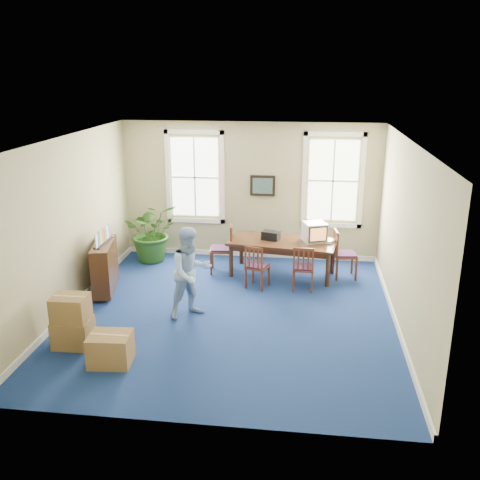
# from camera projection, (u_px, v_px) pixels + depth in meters

# --- Properties ---
(floor) EXTENTS (6.50, 6.50, 0.00)m
(floor) POSITION_uv_depth(u_px,v_px,m) (231.00, 314.00, 9.90)
(floor) COLOR navy
(floor) RESTS_ON ground
(ceiling) EXTENTS (6.50, 6.50, 0.00)m
(ceiling) POSITION_uv_depth(u_px,v_px,m) (230.00, 140.00, 8.92)
(ceiling) COLOR white
(ceiling) RESTS_ON ground
(wall_back) EXTENTS (6.50, 0.00, 6.50)m
(wall_back) POSITION_uv_depth(u_px,v_px,m) (250.00, 191.00, 12.48)
(wall_back) COLOR tan
(wall_back) RESTS_ON ground
(wall_front) EXTENTS (6.50, 0.00, 6.50)m
(wall_front) POSITION_uv_depth(u_px,v_px,m) (191.00, 310.00, 6.34)
(wall_front) COLOR tan
(wall_front) RESTS_ON ground
(wall_left) EXTENTS (0.00, 6.50, 6.50)m
(wall_left) POSITION_uv_depth(u_px,v_px,m) (68.00, 225.00, 9.77)
(wall_left) COLOR tan
(wall_left) RESTS_ON ground
(wall_right) EXTENTS (0.00, 6.50, 6.50)m
(wall_right) POSITION_uv_depth(u_px,v_px,m) (405.00, 238.00, 9.05)
(wall_right) COLOR tan
(wall_right) RESTS_ON ground
(baseboard_back) EXTENTS (6.00, 0.04, 0.12)m
(baseboard_back) POSITION_uv_depth(u_px,v_px,m) (249.00, 254.00, 12.92)
(baseboard_back) COLOR white
(baseboard_back) RESTS_ON ground
(baseboard_left) EXTENTS (0.04, 6.50, 0.12)m
(baseboard_left) POSITION_uv_depth(u_px,v_px,m) (77.00, 302.00, 10.24)
(baseboard_left) COLOR white
(baseboard_left) RESTS_ON ground
(baseboard_right) EXTENTS (0.04, 6.50, 0.12)m
(baseboard_right) POSITION_uv_depth(u_px,v_px,m) (395.00, 320.00, 9.53)
(baseboard_right) COLOR white
(baseboard_right) RESTS_ON ground
(window_left) EXTENTS (1.40, 0.12, 2.20)m
(window_left) POSITION_uv_depth(u_px,v_px,m) (195.00, 177.00, 12.52)
(window_left) COLOR white
(window_left) RESTS_ON ground
(window_right) EXTENTS (1.40, 0.12, 2.20)m
(window_right) POSITION_uv_depth(u_px,v_px,m) (333.00, 181.00, 12.14)
(window_right) COLOR white
(window_right) RESTS_ON ground
(wall_picture) EXTENTS (0.58, 0.06, 0.48)m
(wall_picture) POSITION_uv_depth(u_px,v_px,m) (263.00, 186.00, 12.35)
(wall_picture) COLOR black
(wall_picture) RESTS_ON ground
(conference_table) EXTENTS (2.42, 1.36, 0.78)m
(conference_table) POSITION_uv_depth(u_px,v_px,m) (282.00, 258.00, 11.69)
(conference_table) COLOR #3F2313
(conference_table) RESTS_ON ground
(crt_tv) EXTENTS (0.60, 0.62, 0.41)m
(crt_tv) POSITION_uv_depth(u_px,v_px,m) (314.00, 232.00, 11.47)
(crt_tv) COLOR #B7B7BC
(crt_tv) RESTS_ON conference_table
(game_console) EXTENTS (0.25, 0.28, 0.06)m
(game_console) POSITION_uv_depth(u_px,v_px,m) (329.00, 241.00, 11.44)
(game_console) COLOR white
(game_console) RESTS_ON conference_table
(equipment_bag) EXTENTS (0.42, 0.33, 0.19)m
(equipment_bag) POSITION_uv_depth(u_px,v_px,m) (271.00, 235.00, 11.62)
(equipment_bag) COLOR black
(equipment_bag) RESTS_ON conference_table
(chair_near_left) EXTENTS (0.53, 0.53, 0.93)m
(chair_near_left) POSITION_uv_depth(u_px,v_px,m) (258.00, 266.00, 10.98)
(chair_near_left) COLOR maroon
(chair_near_left) RESTS_ON ground
(chair_near_right) EXTENTS (0.44, 0.44, 0.96)m
(chair_near_right) POSITION_uv_depth(u_px,v_px,m) (303.00, 267.00, 10.87)
(chair_near_right) COLOR maroon
(chair_near_right) RESTS_ON ground
(chair_end_left) EXTENTS (0.53, 0.53, 1.08)m
(chair_end_left) POSITION_uv_depth(u_px,v_px,m) (221.00, 249.00, 11.80)
(chair_end_left) COLOR maroon
(chair_end_left) RESTS_ON ground
(chair_end_right) EXTENTS (0.54, 0.54, 1.06)m
(chair_end_right) POSITION_uv_depth(u_px,v_px,m) (345.00, 254.00, 11.48)
(chair_end_right) COLOR maroon
(chair_end_right) RESTS_ON ground
(man) EXTENTS (1.04, 1.01, 1.68)m
(man) POSITION_uv_depth(u_px,v_px,m) (191.00, 272.00, 9.59)
(man) COLOR #93B4DE
(man) RESTS_ON ground
(credenza) EXTENTS (0.60, 1.28, 0.97)m
(credenza) POSITION_uv_depth(u_px,v_px,m) (105.00, 269.00, 10.75)
(credenza) COLOR #3F2313
(credenza) RESTS_ON ground
(brochure_rack) EXTENTS (0.27, 0.73, 0.32)m
(brochure_rack) POSITION_uv_depth(u_px,v_px,m) (103.00, 239.00, 10.55)
(brochure_rack) COLOR #99999E
(brochure_rack) RESTS_ON credenza
(potted_plant) EXTENTS (1.58, 1.49, 1.41)m
(potted_plant) POSITION_uv_depth(u_px,v_px,m) (153.00, 232.00, 12.46)
(potted_plant) COLOR #1F4514
(potted_plant) RESTS_ON ground
(cardboard_boxes) EXTENTS (1.63, 1.63, 0.92)m
(cardboard_boxes) POSITION_uv_depth(u_px,v_px,m) (88.00, 317.00, 8.72)
(cardboard_boxes) COLOR olive
(cardboard_boxes) RESTS_ON ground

